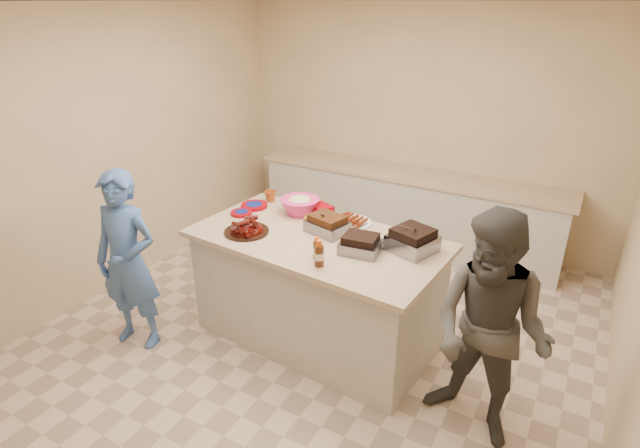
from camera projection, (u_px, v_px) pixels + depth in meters
The scene contains 20 objects.
room at pixel (312, 340), 4.34m from camera, with size 4.50×5.00×2.70m, color beige, non-canonical shape.
back_counter at pixel (406, 208), 5.90m from camera, with size 3.60×0.64×0.90m, color beige, non-canonical shape.
island at pixel (317, 336), 4.40m from camera, with size 2.04×1.07×0.96m, color beige, non-canonical shape.
rib_platter at pixel (247, 232), 4.09m from camera, with size 0.37×0.37×0.15m, color #450703, non-canonical shape.
pulled_pork_tray at pixel (327, 232), 4.09m from camera, with size 0.32×0.24×0.10m, color #47230F.
brisket_tray at pixel (360, 252), 3.77m from camera, with size 0.29×0.24×0.09m, color black.
roasting_pan at pixel (412, 250), 3.79m from camera, with size 0.31×0.31×0.12m, color gray.
coleslaw_bowl at pixel (300, 214), 4.45m from camera, with size 0.35×0.35×0.24m, color #DF2D79, non-canonical shape.
sausage_plate at pixel (352, 223), 4.25m from camera, with size 0.33×0.33×0.05m, color silver.
mac_cheese_dish at pixel (410, 248), 3.83m from camera, with size 0.27×0.20×0.07m, color #FEA70A.
bbq_bottle_a at pixel (317, 258), 3.68m from camera, with size 0.06×0.06×0.17m, color #421F0D.
bbq_bottle_b at pixel (319, 266), 3.58m from camera, with size 0.07×0.07×0.20m, color #421F0D.
mustard_bottle at pixel (307, 226), 4.21m from camera, with size 0.04×0.04×0.11m, color #EAA60B.
sauce_bowl at pixel (330, 227), 4.19m from camera, with size 0.14×0.04×0.14m, color silver.
plate_stack_large at pixel (254, 207), 4.58m from camera, with size 0.24×0.24×0.03m, color #87000A.
plate_stack_small at pixel (242, 214), 4.43m from camera, with size 0.19×0.19×0.03m, color #87000A.
plastic_cup at pixel (271, 201), 4.72m from camera, with size 0.11×0.10×0.11m, color #974114.
basket_stack at pixel (321, 215), 4.41m from camera, with size 0.19×0.14×0.10m, color #87000A.
guest_blue at pixel (142, 339), 4.36m from camera, with size 0.56×1.54×0.37m, color #4066AB.
guest_gray at pixel (473, 428), 3.45m from camera, with size 0.79×1.62×0.61m, color #4A4843.
Camera 1 is at (1.80, -3.04, 2.71)m, focal length 28.00 mm.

